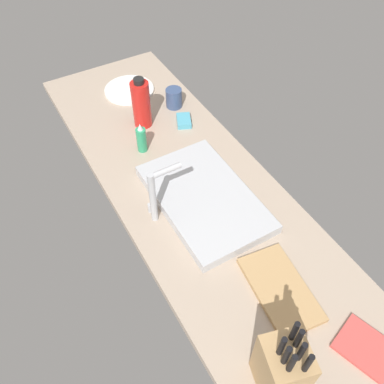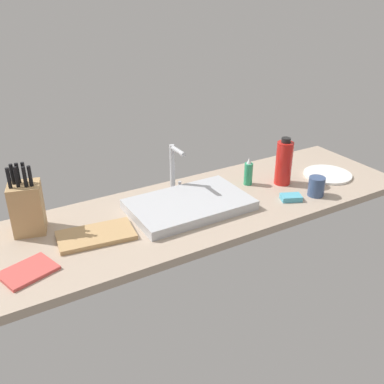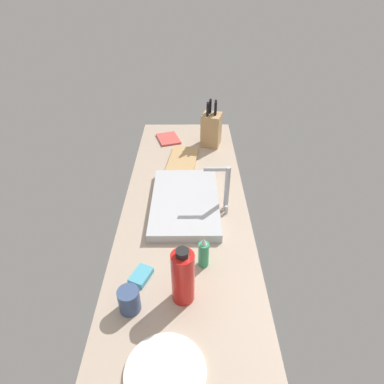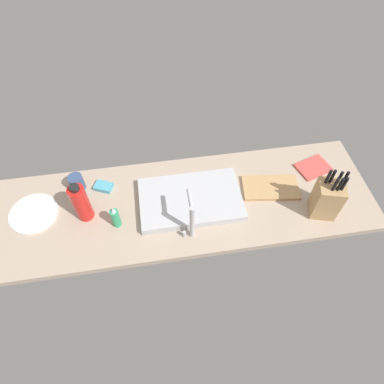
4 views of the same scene
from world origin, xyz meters
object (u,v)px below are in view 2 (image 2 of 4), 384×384
soap_bottle (248,173)px  water_bottle (284,162)px  sink_basin (189,204)px  dinner_plate (327,175)px  knife_block (27,207)px  cutting_board (96,235)px  faucet (174,165)px  dish_towel (28,271)px  coffee_mug (316,186)px  dish_sponge (291,198)px

soap_bottle → water_bottle: size_ratio=0.59×
sink_basin → dinner_plate: size_ratio=2.15×
knife_block → water_bottle: bearing=8.1°
soap_bottle → cutting_board: bearing=-173.3°
faucet → knife_block: (-65.54, -2.35, -2.69)cm
dinner_plate → soap_bottle: bearing=163.3°
knife_block → dish_towel: 30.16cm
coffee_mug → dish_sponge: 13.51cm
water_bottle → dinner_plate: (25.89, -4.97, -10.24)cm
knife_block → dinner_plate: knife_block is taller
dinner_plate → dish_towel: 148.29cm
sink_basin → dinner_plate: 78.21cm
dinner_plate → coffee_mug: bearing=-148.4°
dish_sponge → water_bottle: bearing=62.2°
faucet → sink_basin: bearing=-97.6°
cutting_board → water_bottle: 95.35cm
knife_block → soap_bottle: 100.72cm
coffee_mug → sink_basin: bearing=162.2°
sink_basin → water_bottle: (52.14, -0.05, 8.79)cm
sink_basin → faucet: faucet is taller
faucet → soap_bottle: faucet is taller
water_bottle → dish_sponge: water_bottle is taller
water_bottle → knife_block: bearing=172.4°
faucet → knife_block: knife_block is taller
cutting_board → dish_sponge: 87.47cm
knife_block → dish_towel: knife_block is taller
knife_block → water_bottle: (115.33, -15.42, 0.17)cm
knife_block → coffee_mug: (119.81, -33.59, -6.19)cm
faucet → coffee_mug: faucet is taller
cutting_board → knife_block: bearing=139.5°
dinner_plate → dish_towel: bearing=-177.2°
dinner_plate → water_bottle: bearing=169.1°
dish_towel → coffee_mug: (126.70, -6.01, 3.88)cm
water_bottle → dish_towel: (-122.22, -12.15, -10.24)cm
sink_basin → dinner_plate: bearing=-3.7°
dish_towel → soap_bottle: bearing=10.3°
dish_towel → dinner_plate: bearing=2.8°
dish_towel → dish_sponge: (113.76, -3.92, 0.60)cm
dinner_plate → coffee_mug: size_ratio=2.66×
cutting_board → dinner_plate: bearing=-1.4°
sink_basin → knife_block: 65.60cm
water_bottle → dinner_plate: water_bottle is taller
cutting_board → dish_towel: bearing=-159.9°
cutting_board → water_bottle: size_ratio=1.25×
water_bottle → coffee_mug: water_bottle is taller
water_bottle → dinner_plate: bearing=-10.9°
faucet → water_bottle: water_bottle is taller
faucet → coffee_mug: 65.68cm
knife_block → coffee_mug: bearing=0.0°
knife_block → dish_sponge: knife_block is taller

